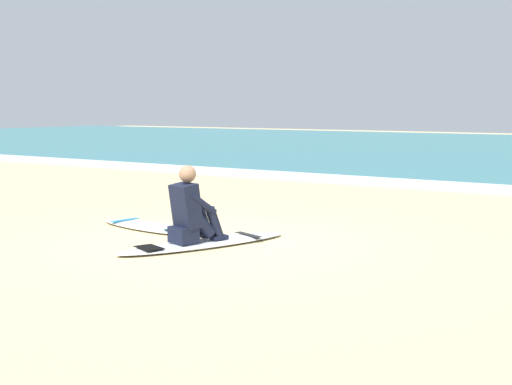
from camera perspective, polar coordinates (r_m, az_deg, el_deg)
ground_plane at (r=9.11m, az=-3.61°, el=-4.04°), size 80.00×80.00×0.00m
breaking_foam at (r=15.72m, az=13.46°, el=0.62°), size 80.00×0.90×0.11m
surfboard_main at (r=8.89m, az=-4.19°, el=-4.08°), size 1.30×2.44×0.08m
surfer_seated at (r=8.75m, az=-5.21°, el=-1.62°), size 0.51×0.76×0.95m
surfboard_spare_near at (r=10.20m, az=-8.54°, el=-2.72°), size 2.01×0.77×0.08m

